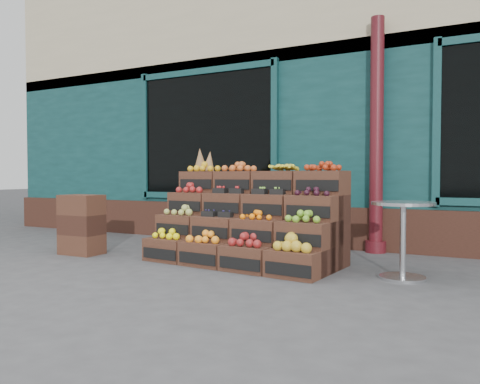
% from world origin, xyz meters
% --- Properties ---
extents(ground, '(60.00, 60.00, 0.00)m').
position_xyz_m(ground, '(0.00, 0.00, 0.00)').
color(ground, '#454547').
rests_on(ground, ground).
extents(shop_facade, '(12.00, 6.24, 4.80)m').
position_xyz_m(shop_facade, '(0.00, 5.11, 2.40)').
color(shop_facade, '#113939').
rests_on(shop_facade, ground).
extents(crate_display, '(2.38, 1.33, 1.43)m').
position_xyz_m(crate_display, '(-0.05, 0.62, 0.44)').
color(crate_display, '#45271B').
rests_on(crate_display, ground).
extents(spare_crates, '(0.54, 0.38, 0.80)m').
position_xyz_m(spare_crates, '(-2.28, 0.09, 0.40)').
color(spare_crates, '#45271B').
rests_on(spare_crates, ground).
extents(bistro_table, '(0.63, 0.63, 0.79)m').
position_xyz_m(bistro_table, '(1.78, 0.47, 0.49)').
color(bistro_table, silver).
rests_on(bistro_table, ground).
extents(shopkeeper, '(0.81, 0.55, 2.16)m').
position_xyz_m(shopkeeper, '(-1.83, 2.90, 1.08)').
color(shopkeeper, '#1C6227').
rests_on(shopkeeper, ground).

